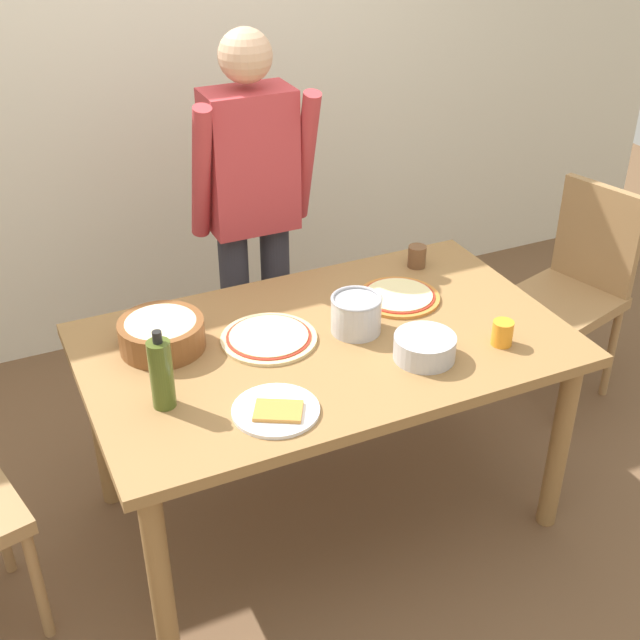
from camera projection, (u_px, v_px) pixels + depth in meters
The scene contains 14 objects.
ground at pixel (326, 509), 3.19m from camera, with size 8.00×8.00×0.00m, color brown.
wall_back at pixel (175, 64), 3.76m from camera, with size 5.60×0.10×2.60m, color silver.
dining_table at pixel (326, 363), 2.85m from camera, with size 1.60×0.96×0.76m.
person_cook at pixel (252, 206), 3.31m from camera, with size 0.49×0.25×1.62m.
chair_wooden_right at pixel (577, 282), 3.60m from camera, with size 0.50×0.50×0.95m.
pizza_raw_on_board at pixel (269, 338), 2.79m from camera, with size 0.32×0.32×0.02m.
pizza_cooked_on_tray at pixel (399, 297), 3.03m from camera, with size 0.30×0.30×0.02m.
plate_with_slice at pixel (276, 410), 2.45m from camera, with size 0.26×0.26×0.02m.
popcorn_bowl at pixel (161, 332), 2.73m from camera, with size 0.28×0.28×0.11m.
mixing_bowl_steel at pixel (425, 347), 2.69m from camera, with size 0.20×0.20×0.08m.
olive_oil_bottle at pixel (161, 373), 2.43m from camera, with size 0.07×0.07×0.26m.
steel_pot at pixel (356, 314), 2.82m from camera, with size 0.17×0.17×0.13m.
cup_orange at pixel (502, 333), 2.76m from camera, with size 0.07×0.07×0.09m, color orange.
cup_small_brown at pixel (417, 256), 3.23m from camera, with size 0.07×0.07×0.09m, color brown.
Camera 1 is at (-1.01, -2.13, 2.26)m, focal length 47.20 mm.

